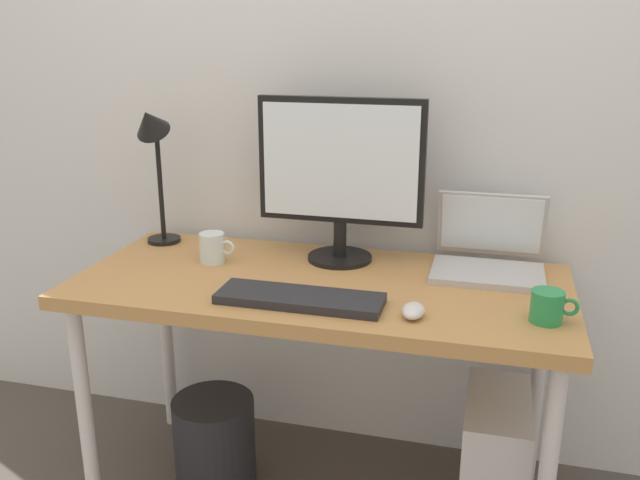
# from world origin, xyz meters

# --- Properties ---
(back_wall) EXTENTS (4.40, 0.04, 2.60)m
(back_wall) POSITION_xyz_m (0.00, 0.38, 1.30)
(back_wall) COLOR silver
(back_wall) RESTS_ON ground_plane
(desk) EXTENTS (1.41, 0.63, 0.73)m
(desk) POSITION_xyz_m (0.00, 0.00, 0.66)
(desk) COLOR #B7844C
(desk) RESTS_ON ground_plane
(monitor) EXTENTS (0.51, 0.20, 0.50)m
(monitor) POSITION_xyz_m (0.01, 0.18, 1.01)
(monitor) COLOR black
(monitor) RESTS_ON desk
(laptop) EXTENTS (0.32, 0.28, 0.22)m
(laptop) POSITION_xyz_m (0.46, 0.21, 0.79)
(laptop) COLOR #B2B2B7
(laptop) RESTS_ON desk
(desk_lamp) EXTENTS (0.11, 0.16, 0.47)m
(desk_lamp) POSITION_xyz_m (-0.60, 0.19, 1.07)
(desk_lamp) COLOR black
(desk_lamp) RESTS_ON desk
(keyboard) EXTENTS (0.44, 0.14, 0.02)m
(keyboard) POSITION_xyz_m (-0.01, -0.18, 0.74)
(keyboard) COLOR #232328
(keyboard) RESTS_ON desk
(mouse) EXTENTS (0.06, 0.09, 0.03)m
(mouse) POSITION_xyz_m (0.29, -0.19, 0.75)
(mouse) COLOR silver
(mouse) RESTS_ON desk
(coffee_mug) EXTENTS (0.12, 0.08, 0.08)m
(coffee_mug) POSITION_xyz_m (0.61, -0.14, 0.77)
(coffee_mug) COLOR #268C4C
(coffee_mug) RESTS_ON desk
(glass_cup) EXTENTS (0.11, 0.08, 0.09)m
(glass_cup) POSITION_xyz_m (-0.36, 0.07, 0.78)
(glass_cup) COLOR silver
(glass_cup) RESTS_ON desk
(computer_tower) EXTENTS (0.18, 0.36, 0.42)m
(computer_tower) POSITION_xyz_m (0.52, -0.01, 0.21)
(computer_tower) COLOR silver
(computer_tower) RESTS_ON ground_plane
(wastebasket) EXTENTS (0.26, 0.26, 0.30)m
(wastebasket) POSITION_xyz_m (-0.34, -0.03, 0.15)
(wastebasket) COLOR #232328
(wastebasket) RESTS_ON ground_plane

